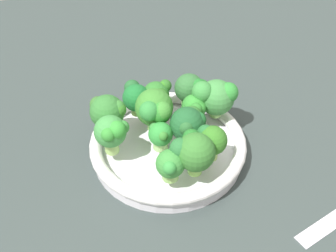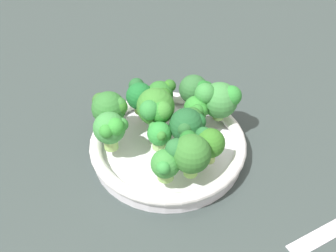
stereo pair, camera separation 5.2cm
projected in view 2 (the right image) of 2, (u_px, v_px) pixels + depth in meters
ground_plane at (177, 145)px, 90.11cm from camera, size 130.00×130.00×2.50cm
bowl at (168, 146)px, 85.21cm from camera, size 28.04×28.04×3.98cm
broccoli_floret_0 at (167, 164)px, 74.99cm from camera, size 5.32×5.10×5.63cm
broccoli_floret_1 at (197, 110)px, 84.12cm from camera, size 4.54×5.07×5.86cm
broccoli_floret_2 at (159, 135)px, 80.32cm from camera, size 4.21×4.40×5.27cm
broccoli_floret_3 at (139, 95)px, 87.16cm from camera, size 5.08×6.06×6.22cm
broccoli_floret_4 at (190, 153)px, 74.85cm from camera, size 7.36×7.14×7.79cm
broccoli_floret_5 at (188, 124)px, 80.47cm from camera, size 6.38×6.18×7.09cm
broccoli_floret_6 at (161, 94)px, 87.47cm from camera, size 5.64×6.01×6.04cm
broccoli_floret_7 at (156, 108)px, 82.32cm from camera, size 6.74×7.71×8.22cm
broccoli_floret_8 at (196, 90)px, 88.34cm from camera, size 6.42×5.76×6.37cm
broccoli_floret_9 at (111, 129)px, 79.00cm from camera, size 6.00×5.77×7.36cm
broccoli_floret_10 at (218, 99)px, 84.92cm from camera, size 8.37×6.60×7.88cm
broccoli_floret_11 at (209, 143)px, 77.42cm from camera, size 5.00×5.20×6.49cm
broccoli_floret_12 at (110, 108)px, 83.07cm from camera, size 6.37×6.10×7.51cm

